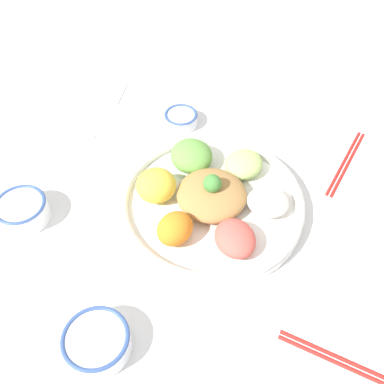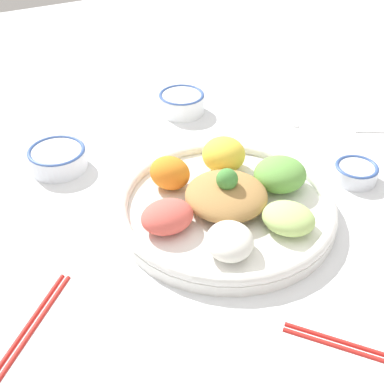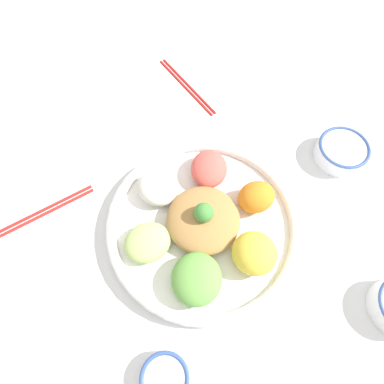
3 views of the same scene
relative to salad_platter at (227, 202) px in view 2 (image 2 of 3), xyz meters
The scene contains 9 objects.
ground_plane 0.05m from the salad_platter, 40.55° to the left, with size 2.40×2.40×0.00m, color white.
salad_platter is the anchor object (origin of this frame).
sauce_bowl_red 0.35m from the salad_platter, 39.05° to the left, with size 0.11×0.11×0.04m.
rice_bowl_blue 0.37m from the salad_platter, 14.08° to the right, with size 0.10×0.10×0.05m.
sauce_bowl_dark 0.27m from the salad_platter, 94.48° to the right, with size 0.08×0.08×0.03m.
chopsticks_pair_near 0.38m from the salad_platter, 105.09° to the left, with size 0.17×0.17×0.01m.
chopsticks_pair_far 0.33m from the salad_platter, behind, with size 0.18×0.16×0.01m.
serving_spoon_main 0.41m from the salad_platter, 73.96° to the right, with size 0.09×0.13×0.01m.
serving_spoon_extra 0.41m from the salad_platter, 52.44° to the right, with size 0.11×0.09×0.01m.
Camera 2 is at (-0.64, 0.35, 0.59)m, focal length 50.00 mm.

